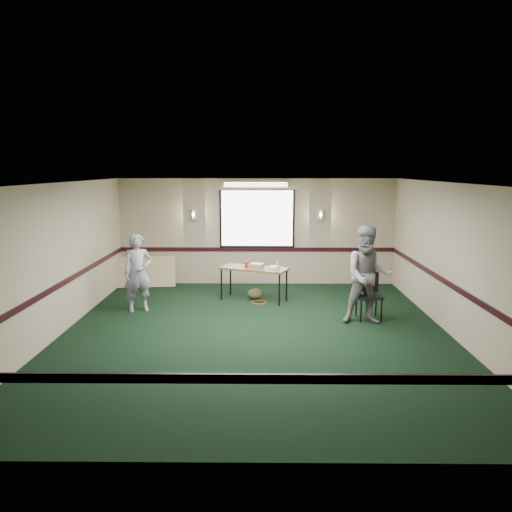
{
  "coord_description": "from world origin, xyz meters",
  "views": [
    {
      "loc": [
        0.1,
        -8.62,
        2.95
      ],
      "look_at": [
        0.0,
        1.3,
        1.2
      ],
      "focal_mm": 35.0,
      "sensor_mm": 36.0,
      "label": 1
    }
  ],
  "objects_px": {
    "folding_table": "(254,270)",
    "projector": "(257,266)",
    "person_right": "(368,275)",
    "conference_chair": "(368,290)",
    "person_left": "(138,273)"
  },
  "relations": [
    {
      "from": "folding_table",
      "to": "person_right",
      "type": "xyz_separation_m",
      "value": [
        2.19,
        -1.67,
        0.24
      ]
    },
    {
      "from": "projector",
      "to": "conference_chair",
      "type": "xyz_separation_m",
      "value": [
        2.22,
        -1.29,
        -0.23
      ]
    },
    {
      "from": "conference_chair",
      "to": "person_right",
      "type": "height_order",
      "value": "person_right"
    },
    {
      "from": "folding_table",
      "to": "projector",
      "type": "height_order",
      "value": "projector"
    },
    {
      "from": "projector",
      "to": "conference_chair",
      "type": "bearing_deg",
      "value": -10.12
    },
    {
      "from": "person_right",
      "to": "person_left",
      "type": "bearing_deg",
      "value": 171.1
    },
    {
      "from": "person_left",
      "to": "person_right",
      "type": "height_order",
      "value": "person_right"
    },
    {
      "from": "folding_table",
      "to": "projector",
      "type": "xyz_separation_m",
      "value": [
        0.07,
        -0.02,
        0.1
      ]
    },
    {
      "from": "person_left",
      "to": "folding_table",
      "type": "bearing_deg",
      "value": -2.43
    },
    {
      "from": "folding_table",
      "to": "person_right",
      "type": "height_order",
      "value": "person_right"
    },
    {
      "from": "folding_table",
      "to": "projector",
      "type": "relative_size",
      "value": 5.71
    },
    {
      "from": "projector",
      "to": "person_left",
      "type": "xyz_separation_m",
      "value": [
        -2.46,
        -0.84,
        0.01
      ]
    },
    {
      "from": "projector",
      "to": "person_left",
      "type": "height_order",
      "value": "person_left"
    },
    {
      "from": "person_left",
      "to": "person_right",
      "type": "bearing_deg",
      "value": -32.18
    },
    {
      "from": "projector",
      "to": "person_right",
      "type": "xyz_separation_m",
      "value": [
        2.13,
        -1.64,
        0.14
      ]
    }
  ]
}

